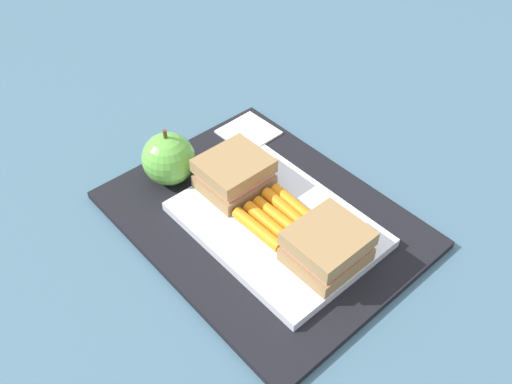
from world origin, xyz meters
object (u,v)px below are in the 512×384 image
(paper_napkin, at_px, (249,132))
(food_tray, at_px, (277,224))
(sandwich_half_left, at_px, (327,247))
(carrot_sticks_bundle, at_px, (278,217))
(sandwich_half_right, at_px, (234,174))
(apple, at_px, (169,159))

(paper_napkin, bearing_deg, food_tray, 149.43)
(food_tray, relative_size, sandwich_half_left, 2.88)
(food_tray, height_order, carrot_sticks_bundle, carrot_sticks_bundle)
(sandwich_half_right, bearing_deg, apple, 29.86)
(sandwich_half_left, bearing_deg, paper_napkin, -21.66)
(food_tray, bearing_deg, paper_napkin, -30.57)
(carrot_sticks_bundle, relative_size, paper_napkin, 1.12)
(food_tray, distance_m, carrot_sticks_bundle, 0.01)
(sandwich_half_right, bearing_deg, sandwich_half_left, 180.00)
(apple, bearing_deg, sandwich_half_left, -169.28)
(sandwich_half_left, bearing_deg, apple, 10.72)
(food_tray, bearing_deg, sandwich_half_right, 0.00)
(carrot_sticks_bundle, xyz_separation_m, paper_napkin, (0.16, -0.09, -0.02))
(sandwich_half_left, relative_size, carrot_sticks_bundle, 1.02)
(sandwich_half_right, height_order, paper_napkin, sandwich_half_right)
(apple, distance_m, paper_napkin, 0.14)
(food_tray, relative_size, paper_napkin, 3.29)
(sandwich_half_left, distance_m, apple, 0.24)
(food_tray, xyz_separation_m, sandwich_half_right, (0.08, 0.00, 0.03))
(sandwich_half_left, relative_size, sandwich_half_right, 1.00)
(sandwich_half_left, distance_m, paper_napkin, 0.26)
(sandwich_half_left, xyz_separation_m, sandwich_half_right, (0.16, 0.00, 0.00))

